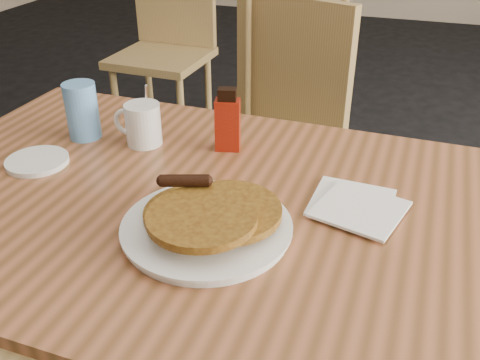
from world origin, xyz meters
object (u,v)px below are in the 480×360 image
(chair_main_far, at_px, (282,123))
(syrup_bottle, at_px, (228,122))
(main_table, at_px, (195,213))
(blue_tumbler, at_px, (82,111))
(chair_wall_extra, at_px, (168,31))
(coffee_mug, at_px, (142,123))
(pancake_plate, at_px, (207,221))

(chair_main_far, bearing_deg, syrup_bottle, -70.21)
(chair_main_far, height_order, syrup_bottle, chair_main_far)
(main_table, distance_m, blue_tumbler, 0.42)
(main_table, height_order, syrup_bottle, syrup_bottle)
(chair_wall_extra, distance_m, blue_tumbler, 1.60)
(main_table, bearing_deg, blue_tumbler, 154.13)
(chair_wall_extra, distance_m, syrup_bottle, 1.71)
(chair_wall_extra, bearing_deg, blue_tumbler, -69.31)
(chair_main_far, xyz_separation_m, coffee_mug, (-0.20, -0.58, 0.22))
(blue_tumbler, bearing_deg, chair_main_far, 59.35)
(main_table, relative_size, pancake_plate, 4.38)
(coffee_mug, bearing_deg, chair_main_far, 60.43)
(blue_tumbler, bearing_deg, pancake_plate, -32.73)
(main_table, relative_size, chair_wall_extra, 1.37)
(pancake_plate, bearing_deg, main_table, 124.35)
(main_table, height_order, blue_tumbler, blue_tumbler)
(main_table, xyz_separation_m, blue_tumbler, (-0.36, 0.18, 0.11))
(main_table, height_order, chair_wall_extra, chair_wall_extra)
(main_table, xyz_separation_m, pancake_plate, (0.07, -0.10, 0.06))
(coffee_mug, relative_size, blue_tumbler, 1.15)
(pancake_plate, bearing_deg, coffee_mug, 133.92)
(syrup_bottle, bearing_deg, coffee_mug, 176.68)
(chair_wall_extra, xyz_separation_m, coffee_mug, (0.66, -1.50, 0.20))
(main_table, xyz_separation_m, syrup_bottle, (-0.01, 0.23, 0.11))
(chair_wall_extra, relative_size, blue_tumbler, 7.26)
(pancake_plate, bearing_deg, chair_wall_extra, 117.66)
(chair_wall_extra, relative_size, pancake_plate, 3.20)
(pancake_plate, height_order, syrup_bottle, syrup_bottle)
(chair_wall_extra, bearing_deg, chair_main_far, -44.56)
(main_table, distance_m, coffee_mug, 0.30)
(chair_main_far, bearing_deg, blue_tumbler, -101.18)
(chair_wall_extra, bearing_deg, coffee_mug, -64.05)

